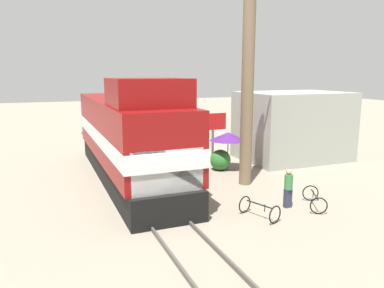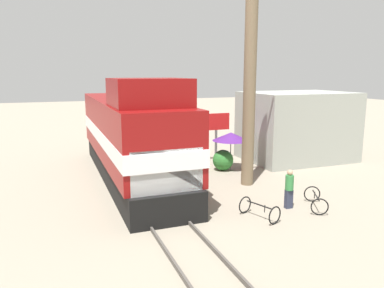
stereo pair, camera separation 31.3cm
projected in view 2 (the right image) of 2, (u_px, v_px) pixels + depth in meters
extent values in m
plane|color=gray|center=(144.00, 194.00, 17.14)|extent=(120.00, 120.00, 0.00)
cube|color=#4C4742|center=(129.00, 195.00, 16.87)|extent=(0.08, 38.28, 0.15)
cube|color=#4C4742|center=(159.00, 191.00, 17.37)|extent=(0.08, 38.28, 0.15)
cube|color=black|center=(131.00, 167.00, 19.68)|extent=(2.93, 13.83, 1.19)
cube|color=maroon|center=(130.00, 128.00, 19.29)|extent=(3.18, 13.27, 2.95)
cube|color=white|center=(130.00, 134.00, 19.34)|extent=(3.22, 13.41, 0.70)
cube|color=white|center=(160.00, 166.00, 14.20)|extent=(2.70, 1.94, 1.62)
cube|color=maroon|center=(149.00, 92.00, 15.09)|extent=(2.99, 3.04, 1.13)
cylinder|color=#726047|center=(250.00, 75.00, 17.70)|extent=(0.60, 0.60, 10.79)
cylinder|color=#4C4C4C|center=(231.00, 152.00, 21.28)|extent=(0.05, 0.05, 2.05)
cone|color=#4C1E72|center=(231.00, 137.00, 21.11)|extent=(2.10, 2.10, 0.47)
cube|color=#595959|center=(216.00, 145.00, 23.56)|extent=(0.12, 0.12, 1.96)
cube|color=red|center=(216.00, 122.00, 23.28)|extent=(1.77, 0.08, 1.04)
sphere|color=#2D722D|center=(223.00, 160.00, 21.28)|extent=(1.18, 1.18, 1.18)
cube|color=#2D3347|center=(289.00, 199.00, 15.33)|extent=(0.30, 0.20, 0.78)
cylinder|color=#337F3F|center=(289.00, 182.00, 15.20)|extent=(0.34, 0.34, 0.62)
sphere|color=tan|center=(290.00, 172.00, 15.12)|extent=(0.23, 0.23, 0.23)
torus|color=black|center=(312.00, 194.00, 16.12)|extent=(0.63, 0.37, 0.69)
torus|color=black|center=(320.00, 207.00, 14.56)|extent=(0.63, 0.37, 0.69)
cube|color=black|center=(316.00, 195.00, 15.30)|extent=(0.67, 1.21, 0.04)
cylinder|color=black|center=(315.00, 195.00, 15.59)|extent=(0.04, 0.04, 0.29)
torus|color=black|center=(275.00, 215.00, 13.69)|extent=(0.67, 0.28, 0.69)
torus|color=black|center=(245.00, 205.00, 14.78)|extent=(0.67, 0.28, 0.69)
cube|color=black|center=(259.00, 205.00, 14.20)|extent=(0.45, 1.18, 0.04)
cylinder|color=black|center=(265.00, 209.00, 14.02)|extent=(0.04, 0.04, 0.29)
cube|color=#999E93|center=(297.00, 126.00, 23.76)|extent=(6.45, 4.67, 4.28)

